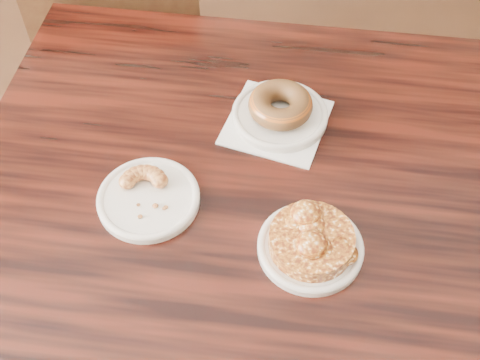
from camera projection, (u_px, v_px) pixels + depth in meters
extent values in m
cube|color=black|center=(242.00, 309.00, 1.26)|extent=(1.23, 1.23, 0.75)
cube|color=white|center=(276.00, 122.00, 1.08)|extent=(0.23, 0.23, 0.00)
cylinder|color=silver|center=(280.00, 115.00, 1.08)|extent=(0.17, 0.17, 0.01)
cylinder|color=white|center=(149.00, 199.00, 0.97)|extent=(0.17, 0.17, 0.01)
cylinder|color=white|center=(310.00, 248.00, 0.91)|extent=(0.16, 0.16, 0.01)
torus|color=#8D4614|center=(280.00, 105.00, 1.06)|extent=(0.11, 0.11, 0.04)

